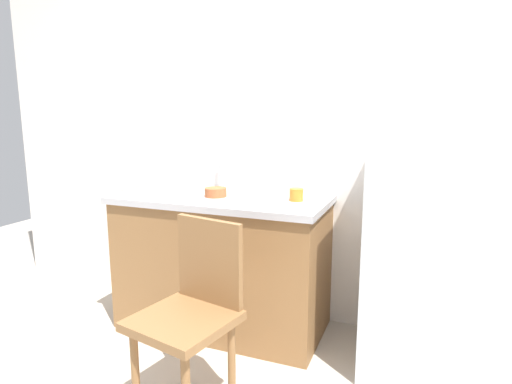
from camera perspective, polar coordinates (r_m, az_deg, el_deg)
The scene contains 10 objects.
back_wall at distance 2.79m, azimuth 5.85°, elevation 9.64°, with size 4.80×0.10×2.65m, color white.
cabinet_base at distance 2.77m, azimuth -4.50°, elevation -9.68°, with size 1.28×0.60×0.82m, color olive.
countertop at distance 2.65m, azimuth -4.63°, elevation -0.95°, with size 1.32×0.64×0.04m, color #B7B7BC.
faucet at distance 2.91m, azimuth -4.73°, elevation 2.76°, with size 0.02×0.02×0.23m, color #B7B7BC.
refrigerator at distance 2.42m, azimuth 21.60°, elevation -7.75°, with size 0.57×0.64×1.27m, color silver.
chair at distance 1.99m, azimuth -8.55°, elevation -15.33°, with size 0.47×0.47×0.89m.
dish_tray at distance 2.83m, azimuth -11.37°, elevation 0.54°, with size 0.28×0.20×0.05m, color white.
terracotta_bowl at distance 2.63m, azimuth -5.45°, elevation -0.02°, with size 0.14×0.14×0.05m, color #B25B33.
cup_orange at distance 2.50m, azimuth 5.44°, elevation -0.35°, with size 0.08×0.08×0.07m, color orange.
cup_white at distance 2.58m, azimuth 0.28°, elevation 0.42°, with size 0.06×0.06×0.11m, color white.
Camera 1 is at (0.76, -1.68, 1.36)m, focal length 29.80 mm.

